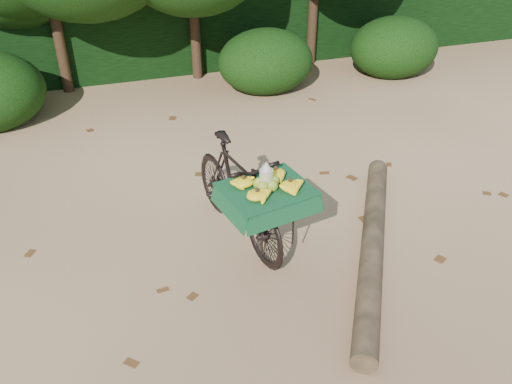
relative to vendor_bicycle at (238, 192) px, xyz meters
name	(u,v)px	position (x,y,z in m)	size (l,w,h in m)	color
ground	(264,251)	(0.17, -0.33, -0.57)	(80.00, 80.00, 0.00)	tan
vendor_bicycle	(238,192)	(0.00, 0.00, 0.00)	(1.01, 1.95, 1.12)	black
fallen_log	(373,243)	(1.24, -0.70, -0.45)	(0.23, 0.23, 3.22)	brown
hedge_backdrop	(157,16)	(0.17, 5.97, 0.33)	(26.00, 1.80, 1.80)	black
bush_clumps	(209,71)	(0.67, 3.97, -0.12)	(8.80, 1.70, 0.90)	black
leaf_litter	(245,217)	(0.17, 0.32, -0.57)	(7.00, 7.30, 0.01)	#523115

